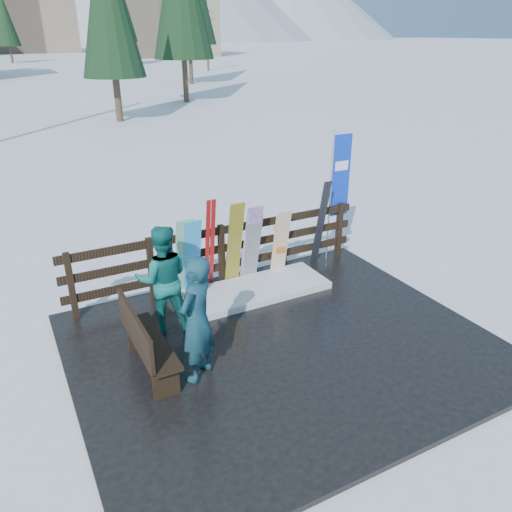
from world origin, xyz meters
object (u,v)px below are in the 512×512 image
snowboard_3 (251,245)px  snowboard_5 (280,244)px  snowboard_2 (234,245)px  rental_flag (338,181)px  snowboard_0 (192,259)px  bench (145,340)px  snowboard_1 (185,259)px  snowboard_4 (252,248)px  person_back (163,279)px  person_front (197,319)px

snowboard_3 → snowboard_5: bearing=0.0°
snowboard_2 → rental_flag: bearing=6.5°
snowboard_0 → bench: bearing=-128.2°
snowboard_1 → snowboard_5: 1.87m
snowboard_1 → snowboard_5: snowboard_1 is taller
bench → snowboard_4: snowboard_4 is taller
snowboard_2 → person_back: size_ratio=0.98×
person_front → person_back: size_ratio=1.03×
person_back → snowboard_0: bearing=-119.3°
snowboard_2 → bench: bearing=-141.5°
snowboard_2 → snowboard_3: 0.33m
snowboard_3 → snowboard_0: bearing=180.0°
snowboard_1 → snowboard_4: size_ratio=1.08×
rental_flag → person_front: size_ratio=1.48×
bench → person_back: 1.17m
snowboard_1 → snowboard_2: bearing=-0.0°
snowboard_1 → snowboard_2: 0.93m
bench → snowboard_5: bearing=28.9°
snowboard_4 → snowboard_5: size_ratio=1.05×
snowboard_0 → snowboard_1: bearing=180.0°
person_front → snowboard_1: bearing=-142.8°
bench → snowboard_3: bearing=34.6°
rental_flag → snowboard_0: bearing=-175.2°
person_back → person_front: bearing=105.7°
snowboard_4 → person_front: 2.83m
snowboard_3 → person_back: bearing=-158.2°
snowboard_3 → rental_flag: 2.23m
snowboard_2 → person_front: size_ratio=0.95×
rental_flag → snowboard_5: bearing=-169.3°
bench → snowboard_4: bearing=34.4°
bench → person_back: (0.59, 0.95, 0.34)m
snowboard_4 → snowboard_5: bearing=-0.0°
snowboard_0 → snowboard_5: (1.75, 0.00, -0.07)m
snowboard_0 → snowboard_1: (-0.12, 0.00, 0.02)m
snowboard_4 → snowboard_3: bearing=-180.0°
person_back → snowboard_3: bearing=-142.7°
snowboard_4 → person_front: size_ratio=0.80×
snowboard_4 → person_back: person_back is taller
snowboard_2 → rental_flag: 2.52m
snowboard_0 → snowboard_5: 1.75m
snowboard_5 → person_front: bearing=-139.8°
person_front → person_back: person_front is taller
snowboard_2 → snowboard_4: size_ratio=1.19×
snowboard_5 → person_back: 2.61m
bench → rental_flag: rental_flag is taller
snowboard_1 → snowboard_4: bearing=0.0°
snowboard_4 → person_back: (-1.89, -0.75, 0.16)m
snowboard_1 → bench: bearing=-125.5°
bench → snowboard_0: snowboard_0 is taller
person_front → bench: bearing=-70.1°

